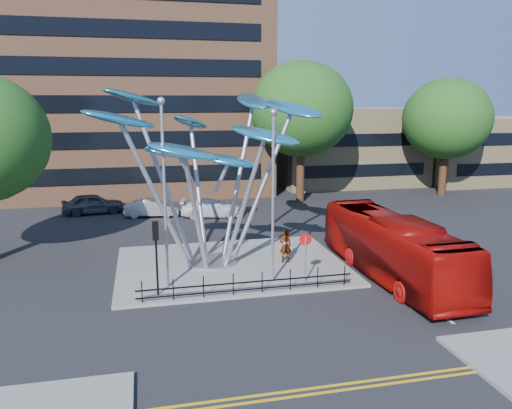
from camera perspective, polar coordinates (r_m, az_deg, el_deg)
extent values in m
plane|color=black|center=(21.88, 2.62, -11.91)|extent=(120.00, 120.00, 0.00)
cube|color=slate|center=(27.11, -2.83, -6.96)|extent=(12.00, 9.00, 0.15)
cube|color=gold|center=(16.83, 8.40, -19.84)|extent=(40.00, 0.12, 0.01)
cube|color=gold|center=(16.59, 8.80, -20.35)|extent=(40.00, 0.12, 0.01)
cube|color=#935E40|center=(51.66, -14.15, 18.39)|extent=(25.00, 15.00, 30.00)
cube|color=tan|center=(53.95, 10.65, 6.53)|extent=(15.00, 8.00, 8.00)
cube|color=tan|center=(59.31, 24.00, 5.70)|extent=(12.00, 8.00, 7.00)
cylinder|color=black|center=(43.81, 5.10, 4.00)|extent=(0.70, 0.70, 5.72)
ellipsoid|color=#1F4112|center=(43.41, 5.23, 10.81)|extent=(8.80, 8.80, 8.10)
cylinder|color=black|center=(49.95, 20.60, 3.87)|extent=(0.70, 0.70, 5.06)
ellipsoid|color=#1F4112|center=(49.58, 20.99, 9.14)|extent=(8.00, 8.00, 7.36)
cylinder|color=#9EA0A5|center=(27.39, -5.10, -6.49)|extent=(2.80, 2.80, 0.12)
cylinder|color=#9EA0A5|center=(25.72, -7.72, 1.08)|extent=(0.24, 0.24, 7.80)
ellipsoid|color=#30A5D1|center=(24.22, -15.41, 9.40)|extent=(3.92, 2.95, 1.39)
cylinder|color=#9EA0A5|center=(25.56, -5.81, -0.55)|extent=(0.24, 0.24, 6.40)
ellipsoid|color=#30A5D1|center=(22.77, -8.29, 6.03)|extent=(3.47, 1.78, 1.31)
cylinder|color=#9EA0A5|center=(25.82, -3.67, 0.30)|extent=(0.24, 0.24, 7.00)
ellipsoid|color=#30A5D1|center=(24.15, 1.09, 7.91)|extent=(3.81, 3.11, 1.36)
cylinder|color=#9EA0A5|center=(26.59, -2.69, 1.96)|extent=(0.24, 0.24, 8.20)
ellipsoid|color=#30A5D1|center=(27.38, 4.22, 10.86)|extent=(3.52, 4.06, 1.44)
cylinder|color=#9EA0A5|center=(27.36, -3.85, 2.66)|extent=(0.24, 0.24, 8.60)
ellipsoid|color=#30A5D1|center=(29.39, -0.27, 11.73)|extent=(2.21, 3.79, 1.39)
cylinder|color=#9EA0A5|center=(27.43, -5.93, 1.37)|extent=(0.24, 0.24, 7.40)
ellipsoid|color=#30A5D1|center=(29.54, -7.49, 9.31)|extent=(3.02, 3.71, 1.34)
cylinder|color=#9EA0A5|center=(26.64, -7.52, 2.55)|extent=(0.24, 0.24, 8.80)
ellipsoid|color=#30A5D1|center=(27.59, -13.98, 11.80)|extent=(3.88, 3.60, 1.42)
ellipsoid|color=#30A5D1|center=(26.17, -9.32, 5.86)|extent=(3.40, 1.96, 1.13)
ellipsoid|color=#30A5D1|center=(25.93, -3.22, 5.06)|extent=(3.39, 2.16, 1.11)
cylinder|color=#9EA0A5|center=(23.22, -10.39, 0.71)|extent=(0.14, 0.14, 8.50)
sphere|color=#9EA0A5|center=(22.80, -10.80, 11.55)|extent=(0.36, 0.36, 0.36)
cylinder|color=#9EA0A5|center=(23.52, 1.95, 0.42)|extent=(0.14, 0.14, 8.00)
sphere|color=#9EA0A5|center=(23.06, 2.02, 10.50)|extent=(0.36, 0.36, 0.36)
cylinder|color=black|center=(22.90, -11.28, -6.34)|extent=(0.10, 0.10, 3.20)
cube|color=black|center=(22.51, -11.42, -2.95)|extent=(0.28, 0.18, 0.85)
sphere|color=#FF0C0C|center=(22.44, -11.45, -2.26)|extent=(0.18, 0.18, 0.18)
cylinder|color=#9EA0A5|center=(24.20, 5.66, -6.29)|extent=(0.08, 0.08, 2.30)
cylinder|color=red|center=(23.94, 5.68, -3.99)|extent=(0.60, 0.04, 0.60)
cube|color=white|center=(23.96, 5.67, -3.98)|extent=(0.42, 0.03, 0.10)
cylinder|color=black|center=(22.52, -12.91, -9.71)|extent=(0.05, 0.05, 1.00)
cylinder|color=black|center=(22.54, -9.45, -9.54)|extent=(0.05, 0.05, 1.00)
cylinder|color=black|center=(22.64, -6.01, -9.34)|extent=(0.05, 0.05, 1.00)
cylinder|color=black|center=(22.82, -2.62, -9.11)|extent=(0.05, 0.05, 1.00)
cylinder|color=black|center=(23.08, 0.70, -8.85)|extent=(0.05, 0.05, 1.00)
cylinder|color=black|center=(23.41, 3.94, -8.58)|extent=(0.05, 0.05, 1.00)
cylinder|color=black|center=(23.81, 7.06, -8.28)|extent=(0.05, 0.05, 1.00)
cylinder|color=black|center=(24.28, 10.08, -7.97)|extent=(0.05, 0.05, 1.00)
cube|color=black|center=(22.92, -0.95, -8.87)|extent=(10.00, 0.06, 0.06)
cube|color=black|center=(23.05, -0.95, -9.68)|extent=(10.00, 0.06, 0.06)
imported|color=#950A06|center=(25.97, 15.32, -4.74)|extent=(2.95, 11.44, 3.17)
imported|color=gray|center=(27.14, 3.38, -4.73)|extent=(0.70, 0.48, 1.85)
imported|color=#42474A|center=(41.38, -18.15, 0.09)|extent=(4.90, 2.50, 1.60)
imported|color=#B4B8BD|center=(39.16, -11.84, -0.39)|extent=(4.25, 1.93, 1.35)
imported|color=silver|center=(38.49, -5.10, -0.39)|extent=(4.95, 2.61, 1.37)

